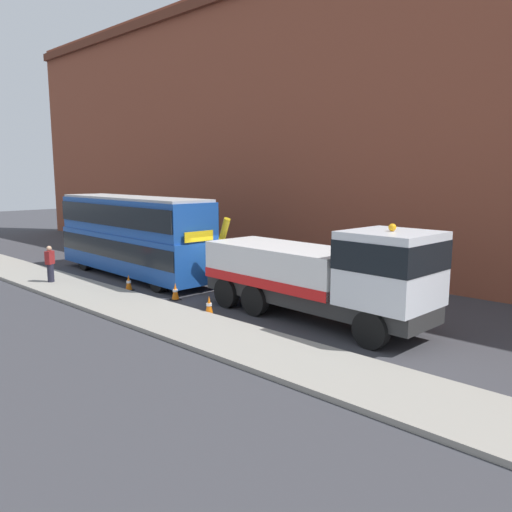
{
  "coord_description": "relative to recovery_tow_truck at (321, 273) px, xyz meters",
  "views": [
    {
      "loc": [
        15.8,
        -14.6,
        5.12
      ],
      "look_at": [
        2.47,
        -0.52,
        2.0
      ],
      "focal_mm": 35.32,
      "sensor_mm": 36.0,
      "label": 1
    }
  ],
  "objects": [
    {
      "name": "traffic_cone_near_truck",
      "position": [
        -3.5,
        -2.13,
        -1.42
      ],
      "size": [
        0.36,
        0.36,
        0.72
      ],
      "color": "orange",
      "rests_on": "ground_plane"
    },
    {
      "name": "near_kerb",
      "position": [
        -5.62,
        -3.66,
        -1.68
      ],
      "size": [
        60.0,
        2.8,
        0.15
      ],
      "primitive_type": "cube",
      "color": "gray",
      "rests_on": "ground_plane"
    },
    {
      "name": "recovery_tow_truck",
      "position": [
        0.0,
        0.0,
        0.0
      ],
      "size": [
        10.2,
        3.07,
        3.67
      ],
      "rotation": [
        0.0,
        0.0,
        -0.05
      ],
      "color": "#2D2D2D",
      "rests_on": "ground_plane"
    },
    {
      "name": "double_decker_bus",
      "position": [
        -11.76,
        0.02,
        0.47
      ],
      "size": [
        11.13,
        3.08,
        4.06
      ],
      "rotation": [
        0.0,
        0.0,
        -0.05
      ],
      "color": "#19479E",
      "rests_on": "ground_plane"
    },
    {
      "name": "traffic_cone_near_bus",
      "position": [
        -9.15,
        -1.95,
        -1.42
      ],
      "size": [
        0.36,
        0.36,
        0.72
      ],
      "color": "orange",
      "rests_on": "ground_plane"
    },
    {
      "name": "pedestrian_onlooker",
      "position": [
        -12.8,
        -3.84,
        -0.77
      ],
      "size": [
        0.42,
        0.48,
        1.71
      ],
      "rotation": [
        0.0,
        0.0,
        0.49
      ],
      "color": "#232333",
      "rests_on": "near_kerb"
    },
    {
      "name": "traffic_cone_midway",
      "position": [
        -6.24,
        -1.59,
        -1.42
      ],
      "size": [
        0.36,
        0.36,
        0.72
      ],
      "color": "orange",
      "rests_on": "ground_plane"
    },
    {
      "name": "ground_plane",
      "position": [
        -5.62,
        0.54,
        -1.76
      ],
      "size": [
        120.0,
        120.0,
        0.0
      ],
      "primitive_type": "plane",
      "color": "#38383D"
    },
    {
      "name": "building_facade",
      "position": [
        -5.62,
        7.83,
        6.31
      ],
      "size": [
        60.0,
        1.5,
        16.0
      ],
      "color": "brown",
      "rests_on": "ground_plane"
    }
  ]
}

